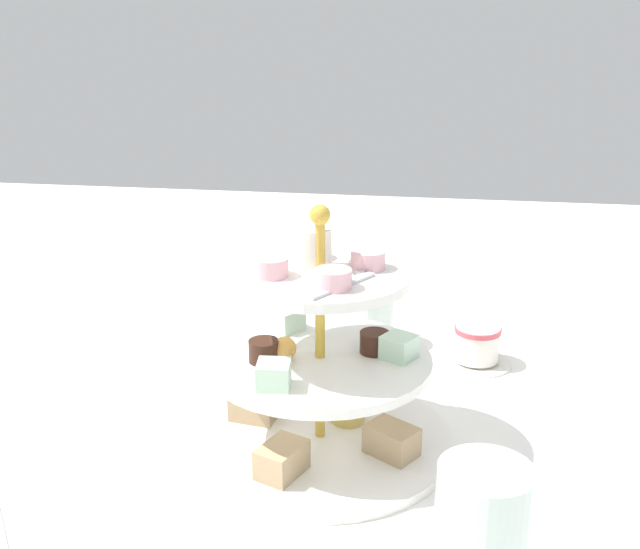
{
  "coord_description": "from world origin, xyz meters",
  "views": [
    {
      "loc": [
        -0.68,
        -0.11,
        0.41
      ],
      "look_at": [
        0.0,
        0.0,
        0.18
      ],
      "focal_mm": 42.46,
      "sensor_mm": 36.0,
      "label": 1
    }
  ],
  "objects_px": {
    "tiered_serving_stand": "(320,376)",
    "butter_knife_right": "(627,446)",
    "water_glass_short_left": "(370,317)",
    "water_glass_tall_right": "(481,545)",
    "teacup_with_saucer": "(477,346)"
  },
  "relations": [
    {
      "from": "tiered_serving_stand",
      "to": "butter_knife_right",
      "type": "xyz_separation_m",
      "value": [
        0.04,
        -0.31,
        -0.07
      ]
    },
    {
      "from": "tiered_serving_stand",
      "to": "water_glass_short_left",
      "type": "distance_m",
      "value": 0.27
    },
    {
      "from": "tiered_serving_stand",
      "to": "water_glass_short_left",
      "type": "relative_size",
      "value": 3.49
    },
    {
      "from": "tiered_serving_stand",
      "to": "water_glass_tall_right",
      "type": "height_order",
      "value": "tiered_serving_stand"
    },
    {
      "from": "water_glass_tall_right",
      "to": "butter_knife_right",
      "type": "relative_size",
      "value": 0.73
    },
    {
      "from": "tiered_serving_stand",
      "to": "teacup_with_saucer",
      "type": "relative_size",
      "value": 3.04
    },
    {
      "from": "water_glass_tall_right",
      "to": "butter_knife_right",
      "type": "height_order",
      "value": "water_glass_tall_right"
    },
    {
      "from": "teacup_with_saucer",
      "to": "butter_knife_right",
      "type": "height_order",
      "value": "teacup_with_saucer"
    },
    {
      "from": "tiered_serving_stand",
      "to": "teacup_with_saucer",
      "type": "bearing_deg",
      "value": -36.38
    },
    {
      "from": "teacup_with_saucer",
      "to": "butter_knife_right",
      "type": "xyz_separation_m",
      "value": [
        -0.18,
        -0.15,
        -0.02
      ]
    },
    {
      "from": "tiered_serving_stand",
      "to": "water_glass_tall_right",
      "type": "xyz_separation_m",
      "value": [
        -0.22,
        -0.15,
        -0.01
      ]
    },
    {
      "from": "tiered_serving_stand",
      "to": "butter_knife_right",
      "type": "bearing_deg",
      "value": -82.23
    },
    {
      "from": "teacup_with_saucer",
      "to": "butter_knife_right",
      "type": "bearing_deg",
      "value": -140.92
    },
    {
      "from": "water_glass_short_left",
      "to": "butter_knife_right",
      "type": "bearing_deg",
      "value": -127.52
    },
    {
      "from": "butter_knife_right",
      "to": "tiered_serving_stand",
      "type": "bearing_deg",
      "value": 95.54
    }
  ]
}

